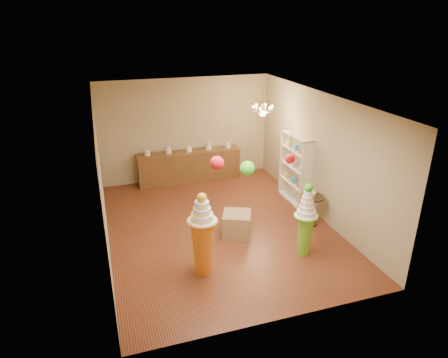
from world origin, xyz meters
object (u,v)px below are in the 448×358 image
object	(u,v)px
sideboard	(189,166)
round_table	(311,206)
pedestal_green	(305,226)
pedestal_orange	(203,240)

from	to	relation	value
sideboard	round_table	size ratio (longest dim) A/B	4.14
pedestal_green	round_table	xyz separation A→B (m)	(0.78, 1.11, -0.19)
pedestal_orange	sideboard	world-z (taller)	pedestal_orange
sideboard	round_table	distance (m)	4.06
round_table	sideboard	bearing A→B (deg)	121.12
pedestal_green	pedestal_orange	world-z (taller)	pedestal_orange
pedestal_green	sideboard	size ratio (longest dim) A/B	0.52
round_table	pedestal_green	bearing A→B (deg)	-124.95
pedestal_green	sideboard	world-z (taller)	pedestal_green
sideboard	pedestal_orange	bearing A→B (deg)	-100.13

